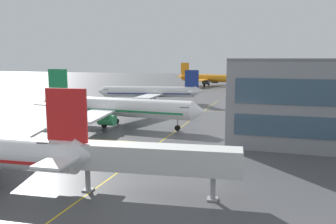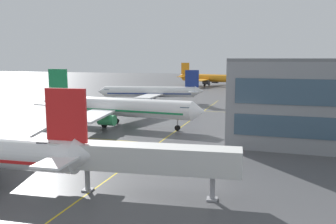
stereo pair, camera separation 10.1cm
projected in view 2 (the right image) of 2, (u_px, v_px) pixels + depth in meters
name	position (u px, v px, depth m)	size (l,w,h in m)	color
airliner_second_row	(116.00, 107.00, 74.79)	(38.61, 33.26, 12.00)	white
airliner_third_row	(151.00, 92.00, 112.74)	(34.06, 28.95, 10.68)	white
airliner_far_left_stand	(287.00, 85.00, 140.75)	(35.01, 30.25, 10.90)	blue
airliner_far_right_stand	(210.00, 78.00, 182.91)	(37.72, 32.14, 11.90)	orange
airliner_distant_taxiway	(265.00, 75.00, 215.18)	(38.55, 32.91, 12.00)	#5BB7E5
taxiway_markings	(158.00, 143.00, 60.09)	(117.89, 127.50, 0.01)	yellow
jet_bridge	(125.00, 157.00, 37.25)	(21.69, 5.20, 5.58)	silver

